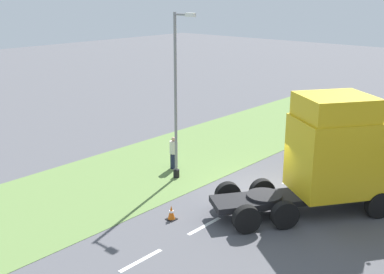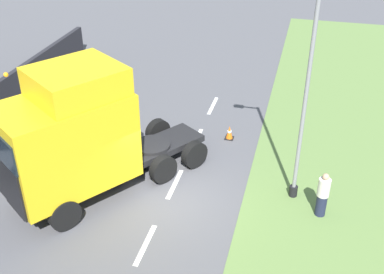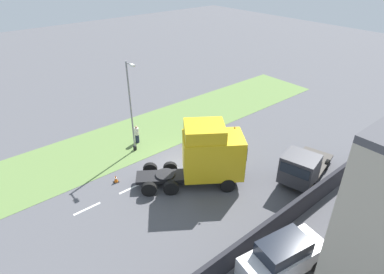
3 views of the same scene
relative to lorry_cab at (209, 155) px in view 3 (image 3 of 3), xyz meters
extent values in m
plane|color=#515156|center=(-2.89, -0.73, -2.33)|extent=(120.00, 120.00, 0.00)
cube|color=#607F42|center=(-8.89, -0.73, -2.33)|extent=(7.00, 44.00, 0.01)
cube|color=white|center=(-2.89, -7.83, -2.33)|extent=(0.16, 1.80, 0.00)
cube|color=white|center=(-2.89, -4.63, -2.33)|extent=(0.16, 1.80, 0.00)
cube|color=white|center=(-2.89, -1.43, -2.33)|extent=(0.16, 1.80, 0.00)
cube|color=white|center=(-2.89, 1.77, -2.33)|extent=(0.16, 1.80, 0.00)
cube|color=white|center=(-2.89, 4.97, -2.33)|extent=(0.16, 1.80, 0.00)
cube|color=#232328|center=(6.11, -0.73, -1.55)|extent=(0.25, 24.00, 1.57)
cube|color=#1E232D|center=(9.62, 1.49, -0.59)|extent=(0.08, 6.63, 1.22)
cube|color=#1E232D|center=(9.62, 1.49, 2.03)|extent=(0.08, 6.63, 1.22)
cube|color=black|center=(-0.78, -1.11, -1.67)|extent=(5.33, 6.79, 0.24)
cube|color=gold|center=(0.17, 0.24, -0.07)|extent=(4.33, 4.72, 2.95)
cube|color=black|center=(1.35, 1.92, -0.72)|extent=(1.74, 1.25, 1.65)
cube|color=black|center=(1.35, 1.92, 0.58)|extent=(1.85, 1.32, 0.95)
cube|color=gold|center=(-0.18, -0.25, 1.86)|extent=(3.42, 3.49, 0.90)
sphere|color=orange|center=(1.42, 0.85, 2.38)|extent=(0.14, 0.14, 0.14)
cylinder|color=black|center=(-1.73, -2.46, -1.49)|extent=(1.88, 1.88, 0.12)
cylinder|color=black|center=(-0.23, 1.64, -1.81)|extent=(0.86, 1.04, 1.04)
cylinder|color=black|center=(1.62, 0.34, -1.81)|extent=(0.86, 1.04, 1.04)
cylinder|color=black|center=(-2.44, -1.51, -1.81)|extent=(0.86, 1.04, 1.04)
cylinder|color=black|center=(-0.59, -2.81, -1.81)|extent=(0.86, 1.04, 1.04)
cylinder|color=black|center=(-3.29, -2.72, -1.81)|extent=(0.86, 1.04, 1.04)
cylinder|color=black|center=(-1.44, -4.01, -1.81)|extent=(0.86, 1.04, 1.04)
cube|color=#333338|center=(4.37, 4.37, -0.76)|extent=(2.65, 2.50, 1.99)
cube|color=black|center=(4.61, 3.36, -0.36)|extent=(1.92, 0.50, 0.72)
cube|color=#4C4742|center=(3.68, 7.20, -1.84)|extent=(3.06, 4.20, 0.18)
cube|color=#4C4742|center=(4.11, 5.41, -1.06)|extent=(2.19, 0.62, 1.39)
cylinder|color=black|center=(5.37, 4.61, -1.93)|extent=(0.42, 0.83, 0.80)
cylinder|color=black|center=(3.36, 4.13, -1.93)|extent=(0.42, 0.83, 0.80)
cylinder|color=black|center=(4.55, 8.00, -1.93)|extent=(0.42, 0.83, 0.80)
cylinder|color=black|center=(2.54, 7.52, -1.93)|extent=(0.42, 0.83, 0.80)
cube|color=silver|center=(7.88, -2.01, -1.51)|extent=(2.56, 4.92, 1.12)
cube|color=black|center=(7.86, -2.13, -0.58)|extent=(1.94, 2.80, 0.74)
cylinder|color=black|center=(7.30, -0.37, -2.01)|extent=(0.31, 0.66, 0.64)
cylinder|color=black|center=(8.97, -0.66, -2.01)|extent=(0.31, 0.66, 0.64)
cylinder|color=black|center=(6.78, -3.37, -2.01)|extent=(0.31, 0.66, 0.64)
cylinder|color=black|center=(-7.02, -1.79, -2.13)|extent=(0.29, 0.29, 0.40)
cylinder|color=gray|center=(-7.02, -1.79, 1.43)|extent=(0.13, 0.13, 7.53)
cylinder|color=gray|center=(-6.57, -1.79, 5.10)|extent=(0.90, 0.09, 0.09)
cube|color=silver|center=(-6.12, -1.79, 5.10)|extent=(0.44, 0.20, 0.16)
cylinder|color=#1E233D|center=(-7.94, -1.00, -1.94)|extent=(0.34, 0.34, 0.78)
cylinder|color=beige|center=(-7.94, -1.00, -1.24)|extent=(0.39, 0.39, 0.62)
sphere|color=tan|center=(-7.94, -1.00, -0.83)|extent=(0.21, 0.21, 0.21)
cube|color=black|center=(-4.18, -5.06, -2.32)|extent=(0.36, 0.36, 0.03)
cone|color=orange|center=(-4.18, -5.06, -2.03)|extent=(0.28, 0.28, 0.55)
cylinder|color=white|center=(-4.18, -5.06, -2.00)|extent=(0.17, 0.17, 0.07)
camera|label=1|loc=(7.48, -17.01, 6.01)|focal=45.00mm
camera|label=2|loc=(-6.95, 11.91, 7.85)|focal=45.00mm
camera|label=3|loc=(13.33, -12.51, 12.01)|focal=30.00mm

